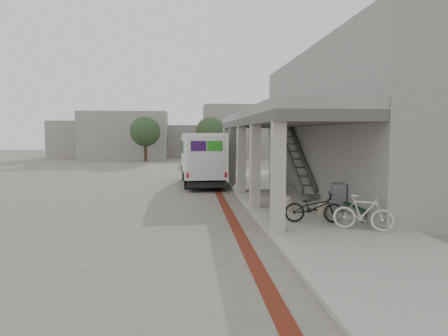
{
  "coord_description": "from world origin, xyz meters",
  "views": [
    {
      "loc": [
        -0.51,
        -14.85,
        2.99
      ],
      "look_at": [
        0.93,
        1.01,
        1.6
      ],
      "focal_mm": 32.0,
      "sensor_mm": 36.0,
      "label": 1
    }
  ],
  "objects": [
    {
      "name": "bollard_far",
      "position": [
        3.15,
        -0.58,
        0.41
      ],
      "size": [
        0.38,
        0.38,
        0.57
      ],
      "color": "gray",
      "rests_on": "sidewalk"
    },
    {
      "name": "bench",
      "position": [
        5.2,
        -1.96,
        0.41
      ],
      "size": [
        0.44,
        1.76,
        0.41
      ],
      "rotation": [
        0.0,
        0.0,
        -0.04
      ],
      "color": "slate",
      "rests_on": "sidewalk"
    },
    {
      "name": "tree_left",
      "position": [
        -5.0,
        28.0,
        3.18
      ],
      "size": [
        3.2,
        3.2,
        4.8
      ],
      "color": "#38281C",
      "rests_on": "ground"
    },
    {
      "name": "fedex_truck",
      "position": [
        0.3,
        8.48,
        1.6
      ],
      "size": [
        2.47,
        7.11,
        3.0
      ],
      "rotation": [
        0.0,
        0.0,
        0.04
      ],
      "color": "black",
      "rests_on": "ground"
    },
    {
      "name": "tree_mid",
      "position": [
        2.0,
        30.0,
        3.18
      ],
      "size": [
        3.2,
        3.2,
        4.8
      ],
      "color": "#38281C",
      "rests_on": "ground"
    },
    {
      "name": "tree_right",
      "position": [
        10.0,
        29.0,
        3.18
      ],
      "size": [
        3.2,
        3.2,
        4.8
      ],
      "color": "#38281C",
      "rests_on": "ground"
    },
    {
      "name": "utility_cabinet",
      "position": [
        5.0,
        -0.78,
        0.64
      ],
      "size": [
        0.6,
        0.71,
        1.03
      ],
      "primitive_type": "cube",
      "rotation": [
        0.0,
        0.0,
        -0.24
      ],
      "color": "slate",
      "rests_on": "sidewalk"
    },
    {
      "name": "transit_building",
      "position": [
        6.83,
        4.5,
        3.4
      ],
      "size": [
        7.6,
        17.0,
        7.0
      ],
      "color": "gray",
      "rests_on": "ground"
    },
    {
      "name": "bollard_near",
      "position": [
        4.11,
        -1.64,
        0.4
      ],
      "size": [
        0.37,
        0.37,
        0.55
      ],
      "color": "gray",
      "rests_on": "sidewalk"
    },
    {
      "name": "bicycle_cream",
      "position": [
        4.64,
        -3.64,
        0.64
      ],
      "size": [
        1.77,
        1.28,
        1.05
      ],
      "primitive_type": "imported",
      "rotation": [
        0.0,
        0.0,
        1.06
      ],
      "color": "beige",
      "rests_on": "sidewalk"
    },
    {
      "name": "bicycle_black",
      "position": [
        3.52,
        -2.5,
        0.61
      ],
      "size": [
        1.97,
        0.97,
        0.99
      ],
      "primitive_type": "imported",
      "rotation": [
        0.0,
        0.0,
        1.4
      ],
      "color": "black",
      "rests_on": "sidewalk"
    },
    {
      "name": "bike_lane_stripe",
      "position": [
        1.0,
        2.0,
        0.01
      ],
      "size": [
        0.35,
        40.0,
        0.01
      ],
      "primitive_type": "cube",
      "color": "#5D1F12",
      "rests_on": "ground"
    },
    {
      "name": "ground",
      "position": [
        0.0,
        0.0,
        0.0
      ],
      "size": [
        120.0,
        120.0,
        0.0
      ],
      "primitive_type": "plane",
      "color": "#625E54",
      "rests_on": "ground"
    },
    {
      "name": "sidewalk",
      "position": [
        4.0,
        0.0,
        0.06
      ],
      "size": [
        4.4,
        28.0,
        0.12
      ],
      "primitive_type": "cube",
      "color": "gray",
      "rests_on": "ground"
    },
    {
      "name": "distant_backdrop",
      "position": [
        -2.84,
        35.89,
        2.7
      ],
      "size": [
        28.0,
        10.0,
        6.5
      ],
      "color": "gray",
      "rests_on": "ground"
    }
  ]
}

